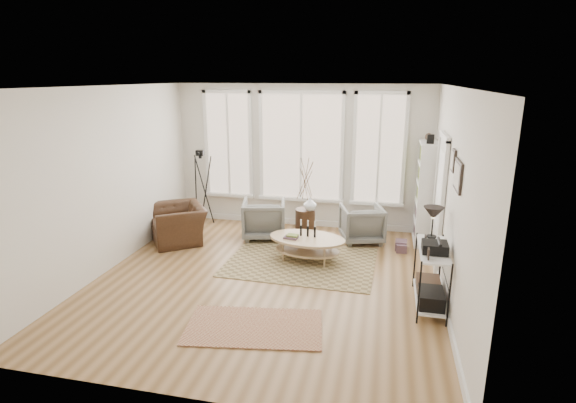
% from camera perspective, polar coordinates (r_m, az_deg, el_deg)
% --- Properties ---
extents(room, '(5.50, 5.54, 2.90)m').
position_cam_1_polar(room, '(6.61, -2.61, 1.50)').
color(room, '#9D764A').
rests_on(room, ground).
extents(bay_window, '(4.14, 0.12, 2.24)m').
position_cam_1_polar(bay_window, '(9.14, 1.67, 6.64)').
color(bay_window, '#CCA888').
rests_on(bay_window, ground).
extents(door, '(0.09, 1.06, 2.22)m').
position_cam_1_polar(door, '(7.60, 18.66, 0.21)').
color(door, silver).
rests_on(door, ground).
extents(bookcase, '(0.31, 0.85, 2.06)m').
position_cam_1_polar(bookcase, '(8.67, 17.02, 1.04)').
color(bookcase, white).
rests_on(bookcase, ground).
extents(low_shelf, '(0.38, 1.08, 1.30)m').
position_cam_1_polar(low_shelf, '(6.42, 17.72, -8.34)').
color(low_shelf, white).
rests_on(low_shelf, ground).
extents(wall_art, '(0.04, 0.88, 0.44)m').
position_cam_1_polar(wall_art, '(6.06, 20.62, 3.59)').
color(wall_art, black).
rests_on(wall_art, ground).
extents(rug_main, '(2.49, 1.90, 0.01)m').
position_cam_1_polar(rug_main, '(7.67, 1.70, -7.64)').
color(rug_main, brown).
rests_on(rug_main, ground).
extents(rug_runner, '(1.81, 1.18, 0.01)m').
position_cam_1_polar(rug_runner, '(5.85, -4.33, -15.56)').
color(rug_runner, brown).
rests_on(rug_runner, ground).
extents(coffee_table, '(1.39, 0.98, 0.60)m').
position_cam_1_polar(coffee_table, '(7.63, 2.39, -5.22)').
color(coffee_table, tan).
rests_on(coffee_table, ground).
extents(armchair_left, '(0.96, 0.98, 0.75)m').
position_cam_1_polar(armchair_left, '(8.70, -3.07, -2.22)').
color(armchair_left, slate).
rests_on(armchair_left, ground).
extents(armchair_right, '(0.93, 0.95, 0.70)m').
position_cam_1_polar(armchair_right, '(8.59, 9.35, -2.81)').
color(armchair_right, slate).
rests_on(armchair_right, ground).
extents(side_table, '(0.38, 0.38, 1.60)m').
position_cam_1_polar(side_table, '(8.56, 2.22, 0.29)').
color(side_table, '#3B2416').
rests_on(side_table, ground).
extents(vase, '(0.27, 0.27, 0.25)m').
position_cam_1_polar(vase, '(8.52, 2.82, -0.30)').
color(vase, silver).
rests_on(vase, side_table).
extents(accent_chair, '(1.41, 1.38, 0.69)m').
position_cam_1_polar(accent_chair, '(8.74, -13.78, -2.75)').
color(accent_chair, '#3B2416').
rests_on(accent_chair, ground).
extents(tripod_camera, '(0.56, 0.56, 1.59)m').
position_cam_1_polar(tripod_camera, '(9.52, -10.86, 1.33)').
color(tripod_camera, black).
rests_on(tripod_camera, ground).
extents(book_stack_near, '(0.21, 0.27, 0.16)m').
position_cam_1_polar(book_stack_near, '(8.43, 14.15, -5.38)').
color(book_stack_near, brown).
rests_on(book_stack_near, ground).
extents(book_stack_far, '(0.20, 0.24, 0.15)m').
position_cam_1_polar(book_stack_far, '(8.33, 14.16, -5.70)').
color(book_stack_far, brown).
rests_on(book_stack_far, ground).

